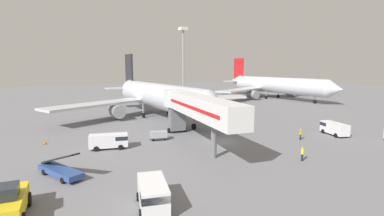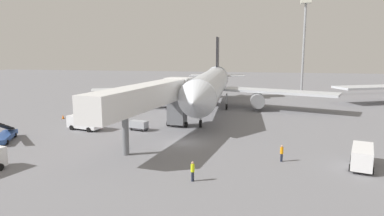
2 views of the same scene
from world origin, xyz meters
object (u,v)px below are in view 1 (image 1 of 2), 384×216
object	(u,v)px
service_van_far_right	(110,140)
service_van_rear_left	(334,128)
service_van_rear_right	(153,193)
ground_crew_worker_midground	(302,153)
safety_cone_alpha	(45,142)
airplane_background	(274,85)
jet_bridge	(194,107)
apron_light_mast	(183,49)
belt_loader_truck	(60,170)
airplane_at_gate	(157,96)
pushback_tug	(7,203)
baggage_cart_outer_left	(159,135)
ground_crew_worker_foreground	(301,134)

from	to	relation	value
service_van_far_right	service_van_rear_left	bearing A→B (deg)	-15.32
service_van_rear_right	ground_crew_worker_midground	world-z (taller)	service_van_rear_right
safety_cone_alpha	airplane_background	bearing A→B (deg)	21.93
jet_bridge	safety_cone_alpha	size ratio (longest dim) A/B	33.91
service_van_rear_left	apron_light_mast	bearing A→B (deg)	89.72
jet_bridge	belt_loader_truck	world-z (taller)	jet_bridge
airplane_at_gate	airplane_background	xyz separation A→B (m)	(49.67, 15.55, -0.01)
belt_loader_truck	service_van_rear_left	bearing A→B (deg)	-2.03
airplane_at_gate	safety_cone_alpha	xyz separation A→B (m)	(-22.60, -13.55, -4.33)
belt_loader_truck	service_van_rear_left	size ratio (longest dim) A/B	1.18
ground_crew_worker_midground	airplane_at_gate	bearing A→B (deg)	96.23
jet_bridge	pushback_tug	world-z (taller)	jet_bridge
service_van_rear_left	airplane_background	world-z (taller)	airplane_background
service_van_rear_right	airplane_background	xyz separation A→B (m)	(65.21, 54.15, 3.46)
ground_crew_worker_midground	apron_light_mast	distance (m)	65.89
pushback_tug	belt_loader_truck	size ratio (longest dim) A/B	0.90
pushback_tug	service_van_far_right	distance (m)	18.40
belt_loader_truck	baggage_cart_outer_left	xyz separation A→B (m)	(14.19, 9.02, 0.01)
belt_loader_truck	ground_crew_worker_midground	xyz separation A→B (m)	(25.45, -8.19, 0.18)
airplane_at_gate	pushback_tug	world-z (taller)	airplane_at_gate
airplane_at_gate	pushback_tug	distance (m)	43.57
service_van_rear_left	apron_light_mast	size ratio (longest dim) A/B	0.22
belt_loader_truck	ground_crew_worker_midground	size ratio (longest dim) A/B	3.51
service_van_rear_right	ground_crew_worker_midground	size ratio (longest dim) A/B	2.87
ground_crew_worker_foreground	service_van_rear_right	bearing A→B (deg)	-161.02
service_van_rear_right	apron_light_mast	xyz separation A→B (m)	(34.93, 64.48, 15.40)
jet_bridge	belt_loader_truck	distance (m)	18.88
jet_bridge	pushback_tug	bearing A→B (deg)	-152.27
service_van_far_right	apron_light_mast	bearing A→B (deg)	53.40
service_van_far_right	airplane_background	bearing A→B (deg)	28.99
baggage_cart_outer_left	ground_crew_worker_foreground	size ratio (longest dim) A/B	1.60
service_van_rear_left	service_van_rear_right	size ratio (longest dim) A/B	1.04
pushback_tug	service_van_rear_right	xyz separation A→B (m)	(9.89, -3.38, -0.03)
service_van_rear_left	baggage_cart_outer_left	size ratio (longest dim) A/B	1.91
belt_loader_truck	pushback_tug	bearing A→B (deg)	-118.76
airplane_at_gate	service_van_rear_left	bearing A→B (deg)	-57.04
service_van_rear_right	service_van_rear_left	bearing A→B (deg)	14.74
safety_cone_alpha	ground_crew_worker_foreground	bearing A→B (deg)	-24.59
pushback_tug	apron_light_mast	size ratio (longest dim) A/B	0.23
ground_crew_worker_foreground	belt_loader_truck	bearing A→B (deg)	177.93
service_van_far_right	ground_crew_worker_midground	size ratio (longest dim) A/B	3.07
service_van_far_right	baggage_cart_outer_left	bearing A→B (deg)	8.79
pushback_tug	service_van_rear_left	size ratio (longest dim) A/B	1.06
jet_bridge	ground_crew_worker_midground	world-z (taller)	jet_bridge
airplane_background	belt_loader_truck	bearing A→B (deg)	-148.51
jet_bridge	airplane_background	size ratio (longest dim) A/B	0.46
pushback_tug	service_van_rear_left	xyz separation A→B (m)	(44.54, 5.73, -0.07)
jet_bridge	service_van_rear_left	world-z (taller)	jet_bridge
pushback_tug	ground_crew_worker_midground	size ratio (longest dim) A/B	3.16
service_van_far_right	safety_cone_alpha	size ratio (longest dim) A/B	7.80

